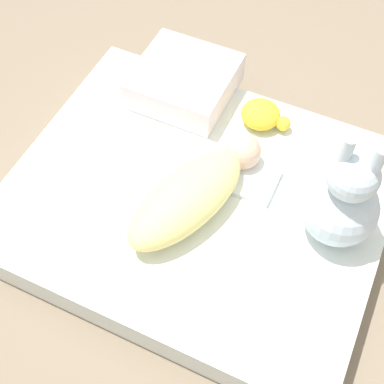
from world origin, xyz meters
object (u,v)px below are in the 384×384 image
(swaddled_baby, at_px, (195,193))
(turtle_plush, at_px, (262,115))
(bunny_plush, at_px, (343,202))
(pillow, at_px, (184,81))

(swaddled_baby, xyz_separation_m, turtle_plush, (0.07, 0.39, -0.02))
(turtle_plush, bearing_deg, bunny_plush, -41.71)
(pillow, height_order, bunny_plush, bunny_plush)
(swaddled_baby, distance_m, bunny_plush, 0.42)
(turtle_plush, bearing_deg, swaddled_baby, -99.54)
(swaddled_baby, height_order, pillow, swaddled_baby)
(swaddled_baby, bearing_deg, pillow, 47.91)
(swaddled_baby, bearing_deg, turtle_plush, 8.96)
(bunny_plush, distance_m, turtle_plush, 0.46)
(swaddled_baby, distance_m, pillow, 0.47)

